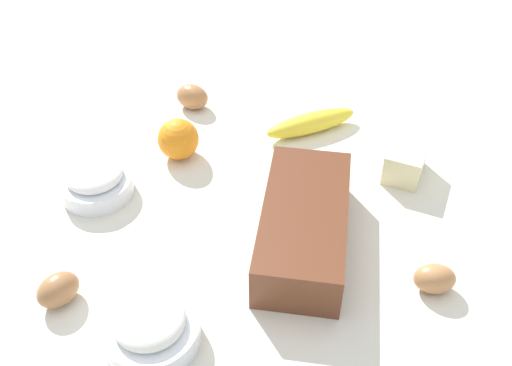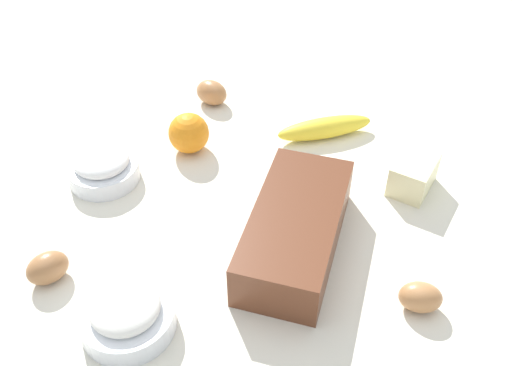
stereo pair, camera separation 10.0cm
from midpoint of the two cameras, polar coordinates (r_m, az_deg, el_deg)
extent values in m
cube|color=silver|center=(1.03, -2.77, -2.18)|extent=(2.40, 2.40, 0.02)
cube|color=brown|center=(0.93, 1.58, -4.25)|extent=(0.29, 0.15, 0.08)
cube|color=black|center=(0.92, 1.58, -4.08)|extent=(0.27, 0.13, 0.07)
cylinder|color=white|center=(0.85, -13.47, -13.99)|extent=(0.13, 0.13, 0.04)
torus|color=white|center=(0.84, -13.63, -13.41)|extent=(0.13, 0.13, 0.01)
ellipsoid|color=white|center=(0.83, -13.77, -12.95)|extent=(0.10, 0.10, 0.03)
cylinder|color=white|center=(1.08, -17.70, -0.33)|extent=(0.13, 0.13, 0.03)
torus|color=white|center=(1.07, -17.86, 0.23)|extent=(0.13, 0.13, 0.01)
ellipsoid|color=white|center=(1.06, -17.99, 0.71)|extent=(0.10, 0.10, 0.03)
ellipsoid|color=yellow|center=(1.16, 2.88, 5.72)|extent=(0.13, 0.19, 0.04)
sphere|color=orange|center=(1.11, -10.08, 4.09)|extent=(0.08, 0.08, 0.08)
cube|color=#F4EDB2|center=(1.08, 11.67, 1.99)|extent=(0.11, 0.09, 0.06)
ellipsoid|color=#A16C41|center=(0.93, -21.55, -9.70)|extent=(0.08, 0.08, 0.05)
ellipsoid|color=#AA7345|center=(1.24, -8.49, 8.15)|extent=(0.07, 0.08, 0.05)
ellipsoid|color=#B57B4A|center=(0.90, 13.84, -9.10)|extent=(0.05, 0.07, 0.04)
camera|label=1|loc=(0.05, -92.87, -2.60)|focal=41.48mm
camera|label=2|loc=(0.05, 87.13, 2.60)|focal=41.48mm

